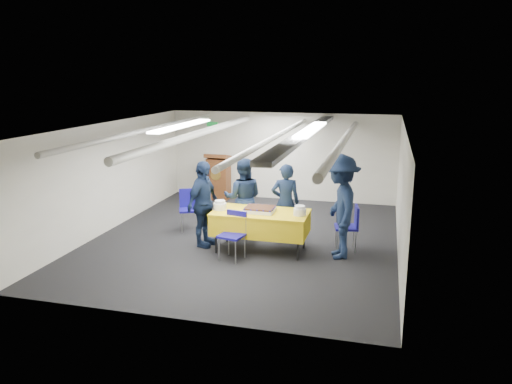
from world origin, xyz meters
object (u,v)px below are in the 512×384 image
sailor_a (285,202)px  sailor_d (340,207)px  chair_near (234,230)px  sailor_b (243,198)px  chair_left (189,205)px  podium (219,176)px  serving_table (261,222)px  sheet_cake (260,209)px  sailor_c (203,204)px  chair_right (351,223)px

sailor_a → sailor_d: size_ratio=0.82×
chair_near → sailor_d: sailor_d is taller
sailor_b → sailor_a: bearing=170.5°
chair_left → sailor_d: size_ratio=0.46×
podium → sailor_a: size_ratio=0.80×
sailor_d → chair_left: bearing=-119.1°
serving_table → sheet_cake: size_ratio=3.19×
chair_left → sailor_a: 2.18m
podium → chair_near: 4.45m
sailor_b → sailor_c: bearing=39.7°
sheet_cake → sailor_d: 1.48m
serving_table → chair_right: (1.64, 0.48, -0.03)m
sailor_a → sailor_d: 1.33m
sailor_a → sailor_d: bearing=133.1°
chair_near → sailor_b: size_ratio=0.53×
podium → chair_right: size_ratio=1.44×
sailor_a → sailor_d: sailor_d is taller
podium → sailor_b: bearing=-62.4°
chair_near → chair_left: size_ratio=1.00×
podium → sailor_d: bearing=-45.3°
sailor_a → sailor_d: (1.13, -0.68, 0.17)m
chair_left → sailor_d: 3.43m
chair_left → sailor_a: (2.15, -0.21, 0.25)m
chair_near → sailor_a: size_ratio=0.56×
chair_near → sailor_c: sailor_c is taller
sheet_cake → sailor_a: sailor_a is taller
sailor_c → serving_table: bearing=-79.7°
sailor_b → chair_near: bearing=87.9°
sheet_cake → podium: (-2.06, 3.64, -0.20)m
serving_table → chair_near: 0.61m
chair_left → sheet_cake: bearing=-27.9°
podium → chair_near: (1.70, -4.11, -0.08)m
chair_right → sailor_b: 2.22m
podium → sailor_c: sailor_c is taller
serving_table → sailor_b: bearing=127.4°
serving_table → sheet_cake: sheet_cake is taller
sheet_cake → podium: bearing=119.5°
podium → sailor_b: (1.52, -2.90, 0.21)m
sailor_c → sailor_d: sailor_d is taller
sailor_b → chair_left: bearing=-20.6°
sheet_cake → chair_left: size_ratio=0.65×
chair_right → sailor_b: size_ratio=0.53×
sailor_d → chair_right: bearing=142.8°
podium → chair_left: size_ratio=1.44×
sheet_cake → sailor_a: 0.82m
chair_left → sailor_c: size_ratio=0.52×
podium → chair_right: (3.71, -3.14, -0.08)m
sheet_cake → chair_near: (-0.36, -0.47, -0.29)m
chair_right → sailor_d: size_ratio=0.46×
sheet_cake → chair_left: 2.07m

